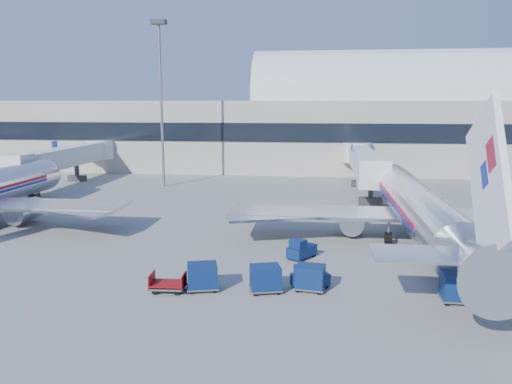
# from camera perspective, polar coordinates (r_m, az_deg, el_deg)

# --- Properties ---
(ground) EXTENTS (260.00, 260.00, 0.00)m
(ground) POSITION_cam_1_polar(r_m,az_deg,el_deg) (39.21, 4.67, -7.10)
(ground) COLOR gray
(ground) RESTS_ON ground
(terminal) EXTENTS (170.00, 28.15, 21.00)m
(terminal) POSITION_cam_1_polar(r_m,az_deg,el_deg) (94.69, -2.14, 7.64)
(terminal) COLOR #B2AA9E
(terminal) RESTS_ON ground
(airliner_main) EXTENTS (32.00, 37.26, 12.07)m
(airliner_main) POSITION_cam_1_polar(r_m,az_deg,el_deg) (43.68, 18.21, -1.83)
(airliner_main) COLOR silver
(airliner_main) RESTS_ON ground
(jetbridge_near) EXTENTS (4.40, 27.50, 6.25)m
(jetbridge_near) POSITION_cam_1_polar(r_m,az_deg,el_deg) (68.95, 12.14, 3.51)
(jetbridge_near) COLOR silver
(jetbridge_near) RESTS_ON ground
(jetbridge_mid) EXTENTS (4.40, 27.50, 6.25)m
(jetbridge_mid) POSITION_cam_1_polar(r_m,az_deg,el_deg) (77.45, -20.62, 3.79)
(jetbridge_mid) COLOR silver
(jetbridge_mid) RESTS_ON ground
(mast_west) EXTENTS (2.00, 1.20, 22.60)m
(mast_west) POSITION_cam_1_polar(r_m,az_deg,el_deg) (70.83, -10.86, 12.53)
(mast_west) COLOR slate
(mast_west) RESTS_ON ground
(tug_lead) EXTENTS (2.58, 2.06, 1.50)m
(tug_lead) POSITION_cam_1_polar(r_m,az_deg,el_deg) (32.25, 6.05, -9.68)
(tug_lead) COLOR #0A1F4E
(tug_lead) RESTS_ON ground
(tug_right) EXTENTS (2.41, 1.91, 1.40)m
(tug_right) POSITION_cam_1_polar(r_m,az_deg,el_deg) (36.71, 22.47, -8.01)
(tug_right) COLOR #0A1F4E
(tug_right) RESTS_ON ground
(tug_left) EXTENTS (2.32, 2.68, 1.57)m
(tug_left) POSITION_cam_1_polar(r_m,az_deg,el_deg) (37.96, 5.16, -6.56)
(tug_left) COLOR #0A1F4E
(tug_left) RESTS_ON ground
(cart_train_a) EXTENTS (2.04, 1.69, 1.62)m
(cart_train_a) POSITION_cam_1_polar(r_m,az_deg,el_deg) (31.76, 6.22, -9.65)
(cart_train_a) COLOR #0A1F4E
(cart_train_a) RESTS_ON ground
(cart_train_b) EXTENTS (2.24, 1.93, 1.68)m
(cart_train_b) POSITION_cam_1_polar(r_m,az_deg,el_deg) (31.34, 1.09, -9.81)
(cart_train_b) COLOR #0A1F4E
(cart_train_b) RESTS_ON ground
(cart_train_c) EXTENTS (2.26, 1.94, 1.71)m
(cart_train_c) POSITION_cam_1_polar(r_m,az_deg,el_deg) (31.79, -6.15, -9.54)
(cart_train_c) COLOR #0A1F4E
(cart_train_c) RESTS_ON ground
(cart_solo_near) EXTENTS (2.03, 1.55, 1.77)m
(cart_solo_near) POSITION_cam_1_polar(r_m,az_deg,el_deg) (32.06, 22.16, -10.02)
(cart_solo_near) COLOR #0A1F4E
(cart_solo_near) RESTS_ON ground
(cart_open_red) EXTENTS (2.20, 1.60, 0.57)m
(cart_open_red) POSITION_cam_1_polar(r_m,az_deg,el_deg) (32.03, -9.99, -10.45)
(cart_open_red) COLOR slate
(cart_open_red) RESTS_ON ground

